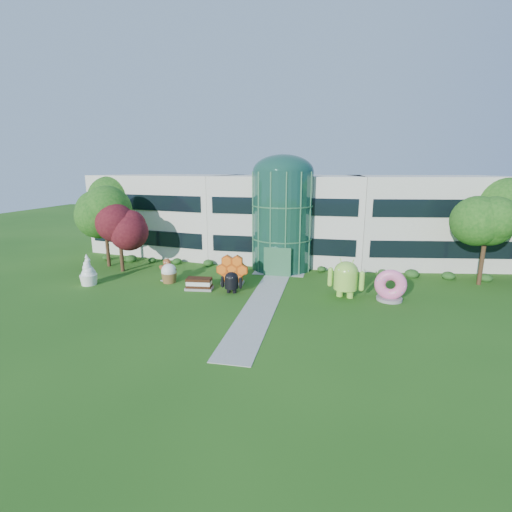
% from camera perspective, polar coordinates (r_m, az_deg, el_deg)
% --- Properties ---
extents(ground, '(140.00, 140.00, 0.00)m').
position_cam_1_polar(ground, '(27.38, 0.43, -8.30)').
color(ground, '#215114').
rests_on(ground, ground).
extents(building, '(46.00, 15.00, 9.30)m').
position_cam_1_polar(building, '(43.59, 5.15, 6.10)').
color(building, beige).
rests_on(building, ground).
extents(atrium, '(6.00, 6.00, 9.80)m').
position_cam_1_polar(atrium, '(37.65, 4.07, 5.37)').
color(atrium, '#194738').
rests_on(atrium, ground).
extents(walkway, '(2.40, 20.00, 0.04)m').
position_cam_1_polar(walkway, '(29.21, 1.21, -6.85)').
color(walkway, '#9E9E93').
rests_on(walkway, ground).
extents(tree_red, '(4.00, 4.00, 6.00)m').
position_cam_1_polar(tree_red, '(39.05, -20.14, 2.04)').
color(tree_red, '#3F0C14').
rests_on(tree_red, ground).
extents(trees_backdrop, '(52.00, 8.00, 8.40)m').
position_cam_1_polar(trees_backdrop, '(38.74, 4.25, 4.54)').
color(trees_backdrop, '#154B12').
rests_on(trees_backdrop, ground).
extents(android_green, '(3.49, 2.79, 3.46)m').
position_cam_1_polar(android_green, '(30.36, 13.66, -3.05)').
color(android_green, '#8FD042').
rests_on(android_green, ground).
extents(android_black, '(1.86, 1.26, 2.10)m').
position_cam_1_polar(android_black, '(30.73, -3.79, -3.82)').
color(android_black, black).
rests_on(android_black, ground).
extents(donut, '(2.56, 1.43, 2.55)m').
position_cam_1_polar(donut, '(30.75, 19.98, -4.17)').
color(donut, '#EE5A90').
rests_on(donut, ground).
extents(gingerbread, '(2.48, 1.71, 2.14)m').
position_cam_1_polar(gingerbread, '(34.78, -13.48, -2.08)').
color(gingerbread, brown).
rests_on(gingerbread, ground).
extents(ice_cream_sandwich, '(2.42, 1.39, 1.03)m').
position_cam_1_polar(ice_cream_sandwich, '(32.02, -8.74, -4.24)').
color(ice_cream_sandwich, black).
rests_on(ice_cream_sandwich, ground).
extents(honeycomb, '(3.06, 1.28, 2.35)m').
position_cam_1_polar(honeycomb, '(33.18, -3.67, -2.28)').
color(honeycomb, orange).
rests_on(honeycomb, ground).
extents(froyo, '(1.85, 1.85, 2.75)m').
position_cam_1_polar(froyo, '(35.95, -24.45, -1.93)').
color(froyo, white).
rests_on(froyo, ground).
extents(cupcake, '(1.53, 1.53, 1.76)m').
position_cam_1_polar(cupcake, '(34.40, -13.24, -2.57)').
color(cupcake, white).
rests_on(cupcake, ground).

